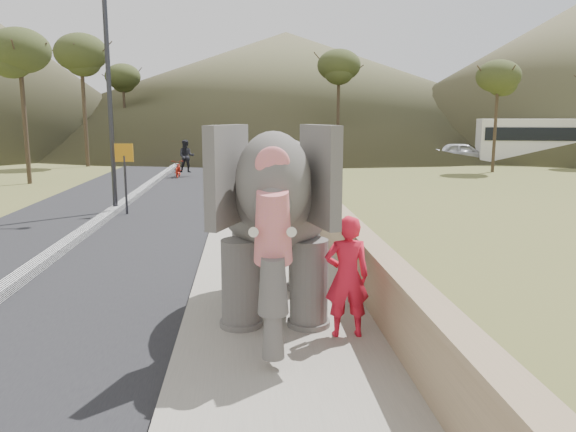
{
  "coord_description": "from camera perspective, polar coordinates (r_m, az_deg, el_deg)",
  "views": [
    {
      "loc": [
        -0.48,
        -5.3,
        3.3
      ],
      "look_at": [
        0.2,
        3.65,
        1.7
      ],
      "focal_mm": 35.0,
      "sensor_mm": 36.0,
      "label": 1
    }
  ],
  "objects": [
    {
      "name": "elephant_and_man",
      "position": [
        9.21,
        -1.17,
        -0.33
      ],
      "size": [
        2.44,
        4.25,
        2.99
      ],
      "color": "slate",
      "rests_on": "ground"
    },
    {
      "name": "distant_car",
      "position": [
        42.27,
        17.36,
        6.17
      ],
      "size": [
        4.47,
        2.44,
        1.44
      ],
      "primitive_type": "imported",
      "rotation": [
        0.0,
        0.0,
        1.39
      ],
      "color": "silver",
      "rests_on": "ground"
    },
    {
      "name": "hill_far",
      "position": [
        75.59,
        -0.2,
        12.93
      ],
      "size": [
        80.0,
        80.0,
        14.0
      ],
      "primitive_type": "cone",
      "color": "brown",
      "rests_on": "ground"
    },
    {
      "name": "road",
      "position": [
        16.29,
        -20.38,
        -2.16
      ],
      "size": [
        7.0,
        120.0,
        0.03
      ],
      "primitive_type": "cube",
      "color": "black",
      "rests_on": "ground"
    },
    {
      "name": "parapet",
      "position": [
        15.69,
        3.52,
        0.0
      ],
      "size": [
        0.3,
        120.0,
        1.1
      ],
      "primitive_type": "cube",
      "color": "tan",
      "rests_on": "ground"
    },
    {
      "name": "bus_white",
      "position": [
        43.69,
        25.93,
        6.82
      ],
      "size": [
        11.28,
        5.05,
        3.1
      ],
      "primitive_type": "cube",
      "rotation": [
        0.0,
        0.0,
        1.33
      ],
      "color": "white",
      "rests_on": "ground"
    },
    {
      "name": "motorcyclist",
      "position": [
        31.18,
        -10.69,
        5.36
      ],
      "size": [
        1.22,
        1.81,
        2.03
      ],
      "color": "maroon",
      "rests_on": "ground"
    },
    {
      "name": "median",
      "position": [
        16.27,
        -20.4,
        -1.84
      ],
      "size": [
        0.35,
        120.0,
        0.22
      ],
      "primitive_type": "cube",
      "color": "black",
      "rests_on": "ground"
    },
    {
      "name": "lamppost",
      "position": [
        20.14,
        -16.94,
        14.17
      ],
      "size": [
        1.76,
        0.36,
        8.0
      ],
      "color": "#28282D",
      "rests_on": "ground"
    },
    {
      "name": "signboard",
      "position": [
        19.57,
        -16.25,
        4.86
      ],
      "size": [
        0.6,
        0.08,
        2.4
      ],
      "color": "#2D2D33",
      "rests_on": "ground"
    },
    {
      "name": "walkway",
      "position": [
        15.64,
        -2.5,
        -1.79
      ],
      "size": [
        3.0,
        120.0,
        0.15
      ],
      "primitive_type": "cube",
      "color": "#9E9687",
      "rests_on": "ground"
    },
    {
      "name": "trees",
      "position": [
        33.87,
        -1.41,
        11.13
      ],
      "size": [
        47.94,
        44.0,
        8.75
      ],
      "color": "#473828",
      "rests_on": "ground"
    }
  ]
}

